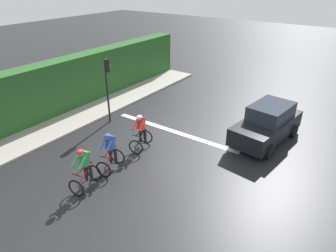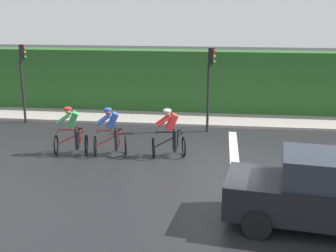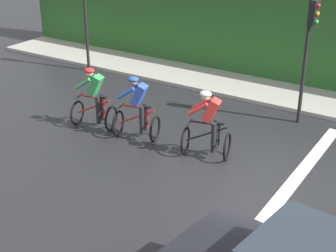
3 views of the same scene
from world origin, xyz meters
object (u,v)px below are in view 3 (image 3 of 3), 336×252
cyclist_lead (94,100)px  traffic_light_far_junction (86,8)px  cyclist_second (137,110)px  cyclist_mid (208,126)px  traffic_light_near_crossing (309,44)px

cyclist_lead → traffic_light_far_junction: bearing=42.1°
cyclist_second → cyclist_mid: bearing=-87.7°
traffic_light_far_junction → traffic_light_near_crossing: bearing=-93.2°
traffic_light_near_crossing → cyclist_second: bearing=135.0°
cyclist_lead → cyclist_second: 1.35m
cyclist_mid → traffic_light_far_junction: traffic_light_far_junction is taller
cyclist_second → cyclist_mid: (0.08, -1.98, 0.00)m
cyclist_lead → cyclist_mid: 3.33m
cyclist_lead → traffic_light_near_crossing: (3.24, -4.52, 1.43)m
cyclist_mid → traffic_light_near_crossing: 3.61m
cyclist_lead → cyclist_mid: bearing=-87.6°
cyclist_second → cyclist_mid: 1.98m
cyclist_lead → traffic_light_far_junction: (3.68, 3.33, 1.43)m
cyclist_mid → traffic_light_near_crossing: traffic_light_near_crossing is taller
cyclist_lead → cyclist_second: same height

